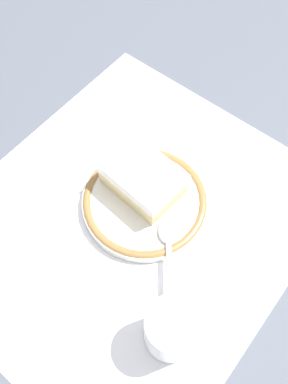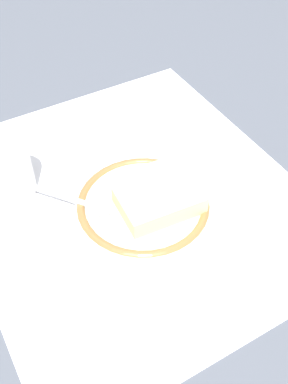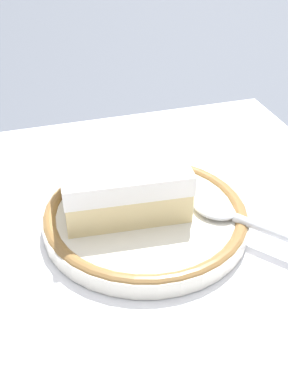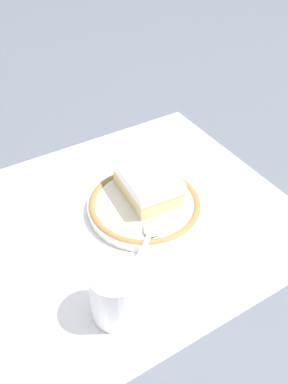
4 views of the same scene
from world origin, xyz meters
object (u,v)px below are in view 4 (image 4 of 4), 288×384
(plate, at_px, (144,204))
(spoon, at_px, (147,240))
(cake_slice, at_px, (148,183))
(cup, at_px, (117,295))

(plate, distance_m, spoon, 0.08)
(plate, height_order, cake_slice, cake_slice)
(cake_slice, distance_m, spoon, 0.10)
(cup, bearing_deg, spoon, -141.49)
(spoon, xyz_separation_m, cup, (0.08, 0.06, 0.01))
(cup, bearing_deg, cake_slice, -131.94)
(plate, distance_m, cake_slice, 0.03)
(plate, bearing_deg, cake_slice, -137.30)
(cake_slice, xyz_separation_m, cup, (0.13, 0.15, -0.00))
(plate, xyz_separation_m, cup, (0.12, 0.13, 0.02))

